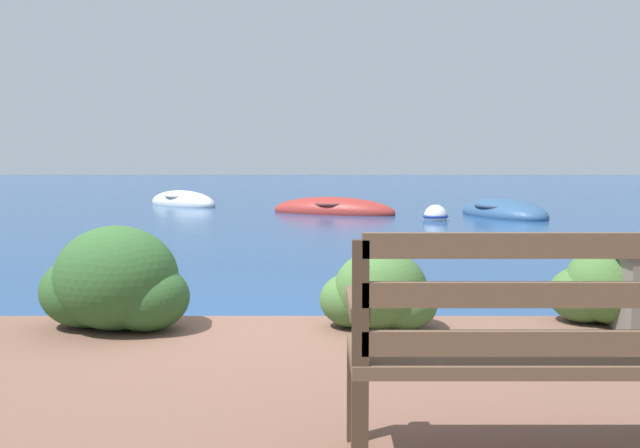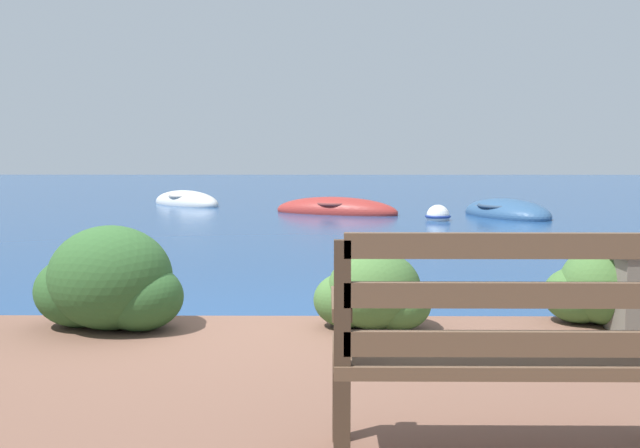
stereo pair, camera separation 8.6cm
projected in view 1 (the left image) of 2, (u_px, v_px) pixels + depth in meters
name	position (u px, v px, depth m)	size (l,w,h in m)	color
ground_plane	(244.00, 345.00, 5.28)	(80.00, 80.00, 0.00)	navy
park_bench	(534.00, 344.00, 2.69)	(1.40, 0.48, 0.93)	#433123
hedge_clump_left	(115.00, 284.00, 4.84)	(1.05, 0.75, 0.71)	#2D5628
hedge_clump_centre	(379.00, 295.00, 4.86)	(0.80, 0.58, 0.54)	#426B33
hedge_clump_right	(611.00, 289.00, 5.00)	(0.84, 0.60, 0.57)	#426B33
rowboat_nearest	(504.00, 213.00, 15.90)	(2.19, 2.91, 0.69)	#2D517A
rowboat_mid	(333.00, 211.00, 16.59)	(3.15, 2.07, 0.68)	#9E2D28
rowboat_far	(183.00, 203.00, 19.23)	(2.48, 2.40, 0.69)	silver
mooring_buoy	(436.00, 216.00, 14.95)	(0.54, 0.54, 0.49)	white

